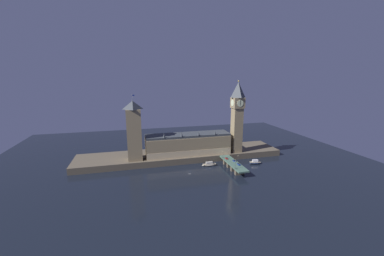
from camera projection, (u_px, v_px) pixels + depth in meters
name	position (u px, v px, depth m)	size (l,w,h in m)	color
ground_plane	(190.00, 171.00, 223.05)	(400.00, 400.00, 0.00)	black
embankment	(181.00, 155.00, 259.24)	(220.00, 42.00, 6.43)	brown
parliament_hall	(188.00, 144.00, 250.82)	(89.00, 22.71, 26.61)	#8E7A56
clock_tower	(237.00, 115.00, 252.74)	(12.51, 12.62, 77.62)	#8E7A56
victoria_tower	(134.00, 131.00, 230.18)	(14.10, 14.10, 64.92)	#8E7A56
bridge	(233.00, 165.00, 227.87)	(10.32, 46.00, 6.44)	#476656
car_northbound_lead	(227.00, 158.00, 237.49)	(1.98, 3.93, 1.35)	red
car_southbound_lead	(239.00, 164.00, 221.30)	(1.88, 4.62, 1.47)	navy
car_southbound_trail	(234.00, 161.00, 230.56)	(2.08, 4.16, 1.45)	navy
pedestrian_near_rail	(236.00, 168.00, 211.05)	(0.38, 0.38, 1.79)	black
pedestrian_mid_walk	(236.00, 160.00, 232.55)	(0.38, 0.38, 1.81)	black
pedestrian_far_rail	(224.00, 158.00, 238.28)	(0.38, 0.38, 1.61)	black
street_lamp_near	(235.00, 164.00, 211.30)	(1.34, 0.60, 7.34)	#2D3333
street_lamp_mid	(238.00, 158.00, 227.70)	(1.34, 0.60, 6.96)	#2D3333
street_lamp_far	(223.00, 154.00, 239.15)	(1.34, 0.60, 7.24)	#2D3333
boat_upstream	(209.00, 164.00, 236.05)	(15.16, 4.25, 4.27)	#B2A893
boat_downstream	(255.00, 162.00, 241.20)	(12.94, 6.48, 4.59)	#1E2842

